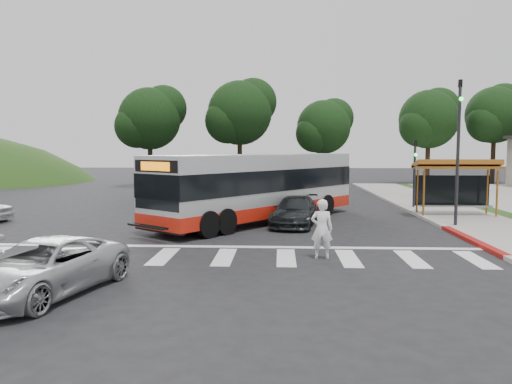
# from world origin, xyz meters

# --- Properties ---
(ground) EXTENTS (140.00, 140.00, 0.00)m
(ground) POSITION_xyz_m (0.00, 0.00, 0.00)
(ground) COLOR black
(ground) RESTS_ON ground
(sidewalk_east) EXTENTS (4.00, 40.00, 0.12)m
(sidewalk_east) POSITION_xyz_m (11.00, 8.00, 0.06)
(sidewalk_east) COLOR gray
(sidewalk_east) RESTS_ON ground
(curb_east) EXTENTS (0.30, 40.00, 0.15)m
(curb_east) POSITION_xyz_m (9.00, 8.00, 0.07)
(curb_east) COLOR #9E9991
(curb_east) RESTS_ON ground
(curb_east_red) EXTENTS (0.32, 6.00, 0.15)m
(curb_east_red) POSITION_xyz_m (9.00, -2.00, 0.08)
(curb_east_red) COLOR maroon
(curb_east_red) RESTS_ON ground
(crosswalk_ladder) EXTENTS (18.00, 2.60, 0.01)m
(crosswalk_ladder) POSITION_xyz_m (0.00, -5.00, 0.01)
(crosswalk_ladder) COLOR silver
(crosswalk_ladder) RESTS_ON ground
(bus_shelter) EXTENTS (4.20, 1.60, 2.86)m
(bus_shelter) POSITION_xyz_m (10.80, 5.10, 2.35)
(bus_shelter) COLOR #8E5017
(bus_shelter) RESTS_ON sidewalk_east
(traffic_signal_ne_tall) EXTENTS (0.18, 0.37, 6.50)m
(traffic_signal_ne_tall) POSITION_xyz_m (9.60, 1.49, 3.88)
(traffic_signal_ne_tall) COLOR black
(traffic_signal_ne_tall) RESTS_ON ground
(traffic_signal_ne_short) EXTENTS (0.18, 0.37, 4.00)m
(traffic_signal_ne_short) POSITION_xyz_m (9.60, 8.49, 2.48)
(traffic_signal_ne_short) COLOR black
(traffic_signal_ne_short) RESTS_ON ground
(tree_ne_a) EXTENTS (6.16, 5.74, 9.30)m
(tree_ne_a) POSITION_xyz_m (16.08, 28.06, 6.39)
(tree_ne_a) COLOR black
(tree_ne_a) RESTS_ON parking_lot
(tree_ne_b) EXTENTS (6.16, 5.74, 10.02)m
(tree_ne_b) POSITION_xyz_m (23.08, 30.06, 6.92)
(tree_ne_b) COLOR black
(tree_ne_b) RESTS_ON ground
(tree_north_a) EXTENTS (6.60, 6.15, 10.17)m
(tree_north_a) POSITION_xyz_m (-1.92, 26.07, 6.92)
(tree_north_a) COLOR black
(tree_north_a) RESTS_ON ground
(tree_north_b) EXTENTS (5.72, 5.33, 8.43)m
(tree_north_b) POSITION_xyz_m (6.07, 28.06, 5.66)
(tree_north_b) COLOR black
(tree_north_b) RESTS_ON ground
(tree_north_c) EXTENTS (6.16, 5.74, 9.30)m
(tree_north_c) POSITION_xyz_m (-9.92, 24.06, 6.29)
(tree_north_c) COLOR black
(tree_north_c) RESTS_ON ground
(transit_bus) EXTENTS (9.69, 11.64, 3.23)m
(transit_bus) POSITION_xyz_m (0.80, 2.99, 1.62)
(transit_bus) COLOR #AFB1B4
(transit_bus) RESTS_ON ground
(pedestrian) EXTENTS (0.73, 0.51, 1.91)m
(pedestrian) POSITION_xyz_m (3.14, -5.02, 0.96)
(pedestrian) COLOR white
(pedestrian) RESTS_ON ground
(dark_sedan) EXTENTS (2.62, 4.78, 1.31)m
(dark_sedan) POSITION_xyz_m (2.50, 1.84, 0.66)
(dark_sedan) COLOR black
(dark_sedan) RESTS_ON ground
(silver_suv_south) EXTENTS (3.33, 5.18, 1.33)m
(silver_suv_south) POSITION_xyz_m (-3.89, -9.35, 0.66)
(silver_suv_south) COLOR #B4B6B9
(silver_suv_south) RESTS_ON ground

